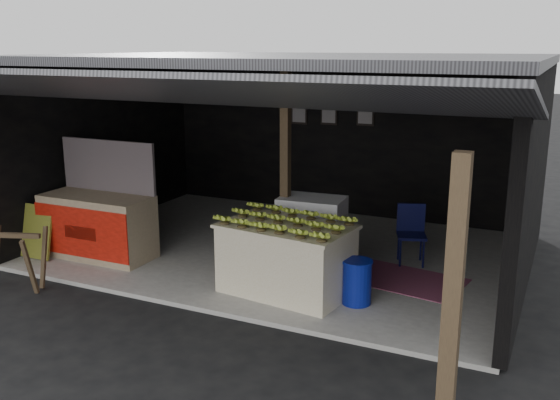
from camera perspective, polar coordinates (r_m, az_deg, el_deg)
The scene contains 13 objects.
ground at distance 7.77m, azimuth -7.56°, elevation -10.10°, with size 80.00×80.00×0.00m, color black.
concrete_slab at distance 9.80m, azimuth 0.37°, elevation -4.61°, with size 7.00×5.00×0.06m, color gray.
shophouse at distance 9.64m, azimuth 1.19°, elevation 7.69°, with size 7.40×7.29×3.02m.
banana_table at distance 7.97m, azimuth 0.58°, elevation -5.39°, with size 1.74×1.19×0.90m.
banana_pile at distance 7.81m, azimuth 0.59°, elevation -1.67°, with size 1.51×0.90×0.18m, color gold, non-canonical shape.
white_crate at distance 8.93m, azimuth 2.91°, elevation -2.91°, with size 0.95×0.68×1.01m.
neighbor_stall at distance 9.69m, azimuth -16.28°, elevation -2.03°, with size 1.68×0.77×1.72m.
green_signboard at distance 9.95m, azimuth -21.33°, elevation -2.71°, with size 0.53×0.04×0.80m, color black.
sawhorse at distance 8.86m, azimuth -23.31°, elevation -4.60°, with size 0.90×0.90×0.80m.
water_barrel at distance 7.76m, azimuth 7.04°, elevation -7.55°, with size 0.36×0.36×0.53m, color navy.
plastic_chair at distance 9.25m, azimuth 11.90°, elevation -2.59°, with size 0.52×0.52×0.86m.
magenta_rug at distance 8.68m, azimuth 11.40°, elevation -7.16°, with size 1.50×1.00×0.01m, color maroon.
picture_frames at distance 11.63m, azimuth 4.67°, elevation 7.89°, with size 1.62×0.04×0.46m.
Camera 1 is at (3.92, -5.93, 3.16)m, focal length 40.00 mm.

